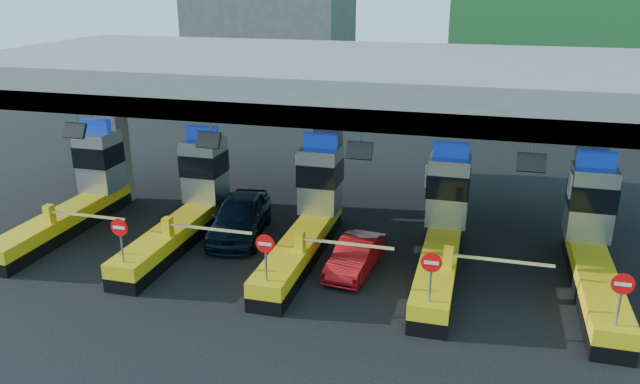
# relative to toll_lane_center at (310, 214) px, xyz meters

# --- Properties ---
(ground) EXTENTS (120.00, 120.00, 0.00)m
(ground) POSITION_rel_toll_lane_center_xyz_m (-0.00, -0.28, -1.40)
(ground) COLOR black
(ground) RESTS_ON ground
(toll_canopy) EXTENTS (28.00, 12.09, 7.00)m
(toll_canopy) POSITION_rel_toll_lane_center_xyz_m (-0.00, 2.59, 4.74)
(toll_canopy) COLOR slate
(toll_canopy) RESTS_ON ground
(toll_lane_far_left) EXTENTS (4.43, 8.00, 4.16)m
(toll_lane_far_left) POSITION_rel_toll_lane_center_xyz_m (-10.00, 0.00, 0.00)
(toll_lane_far_left) COLOR black
(toll_lane_far_left) RESTS_ON ground
(toll_lane_left) EXTENTS (4.43, 8.00, 4.16)m
(toll_lane_left) POSITION_rel_toll_lane_center_xyz_m (-5.00, 0.00, 0.00)
(toll_lane_left) COLOR black
(toll_lane_left) RESTS_ON ground
(toll_lane_center) EXTENTS (4.43, 8.00, 4.16)m
(toll_lane_center) POSITION_rel_toll_lane_center_xyz_m (0.00, 0.00, 0.00)
(toll_lane_center) COLOR black
(toll_lane_center) RESTS_ON ground
(toll_lane_right) EXTENTS (4.43, 8.00, 4.16)m
(toll_lane_right) POSITION_rel_toll_lane_center_xyz_m (5.00, 0.00, 0.00)
(toll_lane_right) COLOR black
(toll_lane_right) RESTS_ON ground
(toll_lane_far_right) EXTENTS (4.43, 8.00, 4.16)m
(toll_lane_far_right) POSITION_rel_toll_lane_center_xyz_m (10.00, 0.00, 0.00)
(toll_lane_far_right) COLOR black
(toll_lane_far_right) RESTS_ON ground
(van) EXTENTS (2.79, 5.18, 1.67)m
(van) POSITION_rel_toll_lane_center_xyz_m (-3.03, 0.38, -0.56)
(van) COLOR black
(van) RESTS_ON ground
(red_car) EXTENTS (1.64, 3.70, 1.18)m
(red_car) POSITION_rel_toll_lane_center_xyz_m (2.11, -1.53, -0.81)
(red_car) COLOR #9C0C0F
(red_car) RESTS_ON ground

